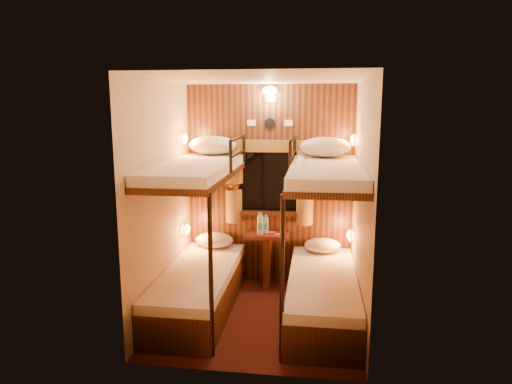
# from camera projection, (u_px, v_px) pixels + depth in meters

# --- Properties ---
(floor) EXTENTS (2.10, 2.10, 0.00)m
(floor) POSITION_uv_depth(u_px,v_px,m) (259.00, 316.00, 4.74)
(floor) COLOR #34130E
(floor) RESTS_ON ground
(ceiling) EXTENTS (2.10, 2.10, 0.00)m
(ceiling) POSITION_uv_depth(u_px,v_px,m) (259.00, 78.00, 4.30)
(ceiling) COLOR silver
(ceiling) RESTS_ON wall_back
(wall_back) EXTENTS (2.40, 0.00, 2.40)m
(wall_back) POSITION_uv_depth(u_px,v_px,m) (270.00, 185.00, 5.54)
(wall_back) COLOR #C6B293
(wall_back) RESTS_ON floor
(wall_front) EXTENTS (2.40, 0.00, 2.40)m
(wall_front) POSITION_uv_depth(u_px,v_px,m) (241.00, 231.00, 3.50)
(wall_front) COLOR #C6B293
(wall_front) RESTS_ON floor
(wall_left) EXTENTS (0.00, 2.40, 2.40)m
(wall_left) POSITION_uv_depth(u_px,v_px,m) (162.00, 200.00, 4.65)
(wall_left) COLOR #C6B293
(wall_left) RESTS_ON floor
(wall_right) EXTENTS (0.00, 2.40, 2.40)m
(wall_right) POSITION_uv_depth(u_px,v_px,m) (362.00, 206.00, 4.39)
(wall_right) COLOR #C6B293
(wall_right) RESTS_ON floor
(back_panel) EXTENTS (2.00, 0.03, 2.40)m
(back_panel) POSITION_uv_depth(u_px,v_px,m) (270.00, 185.00, 5.53)
(back_panel) COLOR black
(back_panel) RESTS_ON floor
(bunk_left) EXTENTS (0.72, 1.90, 1.82)m
(bunk_left) POSITION_uv_depth(u_px,v_px,m) (198.00, 259.00, 4.79)
(bunk_left) COLOR black
(bunk_left) RESTS_ON floor
(bunk_right) EXTENTS (0.72, 1.90, 1.82)m
(bunk_right) POSITION_uv_depth(u_px,v_px,m) (323.00, 265.00, 4.62)
(bunk_right) COLOR black
(bunk_right) RESTS_ON floor
(window) EXTENTS (1.00, 0.12, 0.79)m
(window) POSITION_uv_depth(u_px,v_px,m) (269.00, 187.00, 5.50)
(window) COLOR black
(window) RESTS_ON back_panel
(curtains) EXTENTS (1.10, 0.22, 1.00)m
(curtains) POSITION_uv_depth(u_px,v_px,m) (269.00, 181.00, 5.45)
(curtains) COLOR olive
(curtains) RESTS_ON back_panel
(back_fixtures) EXTENTS (0.54, 0.09, 0.48)m
(back_fixtures) POSITION_uv_depth(u_px,v_px,m) (270.00, 97.00, 5.30)
(back_fixtures) COLOR black
(back_fixtures) RESTS_ON back_panel
(reading_lamps) EXTENTS (2.00, 0.20, 1.25)m
(reading_lamps) POSITION_uv_depth(u_px,v_px,m) (267.00, 187.00, 5.19)
(reading_lamps) COLOR orange
(reading_lamps) RESTS_ON wall_left
(table) EXTENTS (0.50, 0.34, 0.66)m
(table) POSITION_uv_depth(u_px,v_px,m) (268.00, 252.00, 5.49)
(table) COLOR #581B14
(table) RESTS_ON floor
(bottle_left) EXTENTS (0.08, 0.08, 0.27)m
(bottle_left) POSITION_uv_depth(u_px,v_px,m) (260.00, 225.00, 5.38)
(bottle_left) COLOR #99BFE5
(bottle_left) RESTS_ON table
(bottle_right) EXTENTS (0.06, 0.06, 0.22)m
(bottle_right) POSITION_uv_depth(u_px,v_px,m) (266.00, 225.00, 5.44)
(bottle_right) COLOR #99BFE5
(bottle_right) RESTS_ON table
(sachet_a) EXTENTS (0.08, 0.06, 0.01)m
(sachet_a) POSITION_uv_depth(u_px,v_px,m) (278.00, 234.00, 5.38)
(sachet_a) COLOR silver
(sachet_a) RESTS_ON table
(sachet_b) EXTENTS (0.08, 0.07, 0.01)m
(sachet_b) POSITION_uv_depth(u_px,v_px,m) (272.00, 232.00, 5.48)
(sachet_b) COLOR silver
(sachet_b) RESTS_ON table
(pillow_lower_left) EXTENTS (0.46, 0.33, 0.18)m
(pillow_lower_left) POSITION_uv_depth(u_px,v_px,m) (214.00, 240.00, 5.54)
(pillow_lower_left) COLOR silver
(pillow_lower_left) RESTS_ON bunk_left
(pillow_lower_right) EXTENTS (0.42, 0.30, 0.17)m
(pillow_lower_right) POSITION_uv_depth(u_px,v_px,m) (322.00, 245.00, 5.34)
(pillow_lower_right) COLOR silver
(pillow_lower_right) RESTS_ON bunk_right
(pillow_upper_left) EXTENTS (0.56, 0.40, 0.22)m
(pillow_upper_left) POSITION_uv_depth(u_px,v_px,m) (213.00, 145.00, 5.31)
(pillow_upper_left) COLOR silver
(pillow_upper_left) RESTS_ON bunk_left
(pillow_upper_right) EXTENTS (0.56, 0.40, 0.22)m
(pillow_upper_right) POSITION_uv_depth(u_px,v_px,m) (325.00, 147.00, 5.05)
(pillow_upper_right) COLOR silver
(pillow_upper_right) RESTS_ON bunk_right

